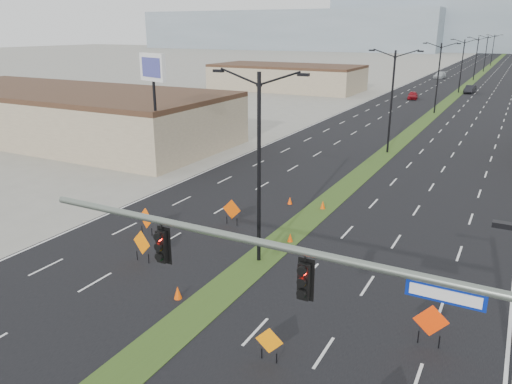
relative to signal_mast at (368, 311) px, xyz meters
The scene contains 27 objects.
road_surface 98.49m from the signal_mast, 94.99° to the left, with size 25.00×400.00×0.02m, color black.
median_strip 98.49m from the signal_mast, 94.99° to the left, with size 2.00×400.00×0.04m, color #374E1C.
building_sw_near 51.83m from the signal_mast, 147.26° to the left, with size 40.00×16.00×5.00m, color tan.
building_sw_far 92.41m from the signal_mast, 116.04° to the left, with size 30.00×14.00×4.50m, color tan.
mesa_west 306.35m from the signal_mast, 114.82° to the left, with size 180.00×50.00×22.00m, color gray.
mesa_backdrop 320.53m from the signal_mast, 96.91° to the left, with size 140.00×50.00×32.00m, color gray.
signal_mast is the anchor object (origin of this frame).
streetlight_0 13.18m from the signal_mast, 130.54° to the left, with size 5.15×0.24×10.02m.
streetlight_1 38.96m from the signal_mast, 102.69° to the left, with size 5.15×0.24×10.02m.
streetlight_2 66.56m from the signal_mast, 97.39° to the left, with size 5.15×0.24×10.02m.
streetlight_3 94.39m from the signal_mast, 95.20° to the left, with size 5.15×0.24×10.02m.
streetlight_4 122.30m from the signal_mast, 94.01° to the left, with size 5.15×0.24×10.02m.
streetlight_5 150.25m from the signal_mast, 93.26° to the left, with size 5.15×0.24×10.02m.
streetlight_6 178.21m from the signal_mast, 92.75° to the left, with size 5.15×0.24×10.02m.
car_left 81.73m from the signal_mast, 100.30° to the left, with size 1.59×3.94×1.34m, color maroon.
car_mid 94.65m from the signal_mast, 93.98° to the left, with size 1.58×4.53×1.49m, color black.
car_far 124.64m from the signal_mast, 97.63° to the left, with size 2.17×5.34×1.55m, color #B3B9BE.
construction_sign_0 16.04m from the signal_mast, 153.66° to the left, with size 1.34×0.33×1.81m.
construction_sign_1 19.38m from the signal_mast, 148.51° to the left, with size 1.26×0.42×1.74m.
construction_sign_2 18.94m from the signal_mast, 132.20° to the left, with size 1.28×0.05×1.71m.
construction_sign_3 6.34m from the signal_mast, 148.49° to the left, with size 1.07×0.21×1.43m.
construction_sign_5 7.46m from the signal_mast, 81.79° to the left, with size 1.34×0.35×1.82m.
cone_0 15.97m from the signal_mast, 121.76° to the left, with size 0.34×0.34×0.56m, color #E64404.
cone_1 11.92m from the signal_mast, 154.95° to the left, with size 0.38×0.38×0.64m, color #F24E05.
cone_2 21.47m from the signal_mast, 113.54° to the left, with size 0.37×0.37×0.62m, color #E24D04.
cone_3 22.43m from the signal_mast, 119.53° to the left, with size 0.34×0.34×0.56m, color #FE4A05.
pole_sign_west 31.91m from the signal_mast, 138.99° to the left, with size 3.23×1.38×10.09m.
Camera 1 is at (11.38, -9.71, 11.97)m, focal length 35.00 mm.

